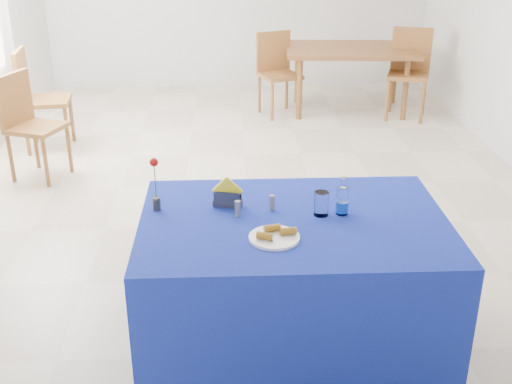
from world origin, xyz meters
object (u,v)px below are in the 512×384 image
plate (274,238)px  water_bottle (342,201)px  chair_bg_left (277,67)px  chair_bg_right (409,66)px  blue_table (292,282)px  chair_win_b (36,93)px  chair_win_a (27,119)px  oak_table (351,54)px

plate → water_bottle: water_bottle is taller
chair_bg_left → chair_bg_right: 1.52m
blue_table → chair_bg_right: 4.57m
chair_win_b → water_bottle: bearing=-147.9°
blue_table → chair_win_b: (-2.21, 3.26, 0.20)m
blue_table → chair_bg_right: chair_bg_right is taller
plate → blue_table: size_ratio=0.16×
water_bottle → chair_win_a: size_ratio=0.23×
chair_bg_right → chair_win_a: (-3.85, -1.68, -0.04)m
chair_bg_left → chair_bg_right: bearing=-27.7°
blue_table → chair_bg_right: size_ratio=1.59×
chair_bg_right → chair_bg_left: bearing=-167.8°
plate → blue_table: 0.46m
blue_table → water_bottle: water_bottle is taller
chair_win_a → chair_bg_right: bearing=-45.4°
blue_table → chair_win_a: 3.29m
water_bottle → blue_table: bearing=-167.8°
blue_table → chair_bg_left: 4.41m
blue_table → water_bottle: (0.26, 0.06, 0.45)m
plate → blue_table: (0.12, 0.21, -0.39)m
chair_win_a → chair_win_b: (-0.12, 0.73, 0.04)m
chair_bg_left → chair_bg_right: chair_bg_right is taller
chair_bg_right → blue_table: bearing=-93.5°
oak_table → chair_win_b: (-3.32, -1.18, -0.10)m
water_bottle → chair_bg_right: size_ratio=0.21×
oak_table → chair_win_b: size_ratio=1.55×
water_bottle → chair_bg_right: bearing=70.2°
plate → oak_table: (1.23, 4.66, -0.09)m
oak_table → chair_win_a: bearing=-149.2°
chair_bg_left → chair_win_b: size_ratio=0.94×
chair_bg_left → blue_table: bearing=-114.1°
plate → oak_table: size_ratio=0.16×
water_bottle → chair_win_a: bearing=133.5°
water_bottle → oak_table: bearing=79.0°
blue_table → chair_bg_left: (0.25, 4.40, 0.16)m
plate → water_bottle: size_ratio=1.17×
plate → chair_bg_right: bearing=67.1°
blue_table → chair_win_a: bearing=129.6°
chair_win_b → chair_win_a: bearing=-176.5°
chair_bg_left → chair_win_b: bearing=-176.1°
oak_table → water_bottle: bearing=-101.0°
oak_table → chair_win_a: size_ratio=1.65×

